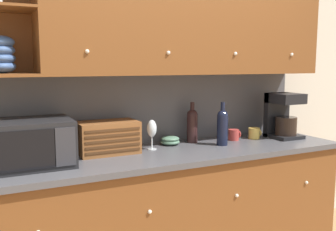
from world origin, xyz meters
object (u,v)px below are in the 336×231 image
microwave (28,143)px  coffee_maker (283,115)px  wine_glass (152,129)px  mug (254,133)px  mug_blue_second (234,135)px  bowl_stack_on_counter (170,140)px  bread_box (108,137)px  wine_bottle (222,126)px  second_wine_bottle (192,124)px

microwave → coffee_maker: 2.07m
wine_glass → mug: 0.95m
microwave → mug_blue_second: size_ratio=5.29×
wine_glass → bowl_stack_on_counter: (0.20, 0.09, -0.12)m
bread_box → mug: (1.27, -0.03, -0.07)m
bowl_stack_on_counter → mug: mug is taller
bread_box → wine_glass: (0.32, -0.03, 0.04)m
microwave → mug: (1.81, 0.08, -0.10)m
microwave → mug: 1.82m
microwave → wine_bottle: wine_bottle is taller
bread_box → bowl_stack_on_counter: 0.53m
second_wine_bottle → mug_blue_second: 0.38m
bread_box → mug_blue_second: size_ratio=4.19×
wine_glass → second_wine_bottle: (0.40, 0.10, -0.00)m
microwave → second_wine_bottle: 1.28m
wine_glass → coffee_maker: (1.20, -0.06, 0.04)m
mug_blue_second → wine_bottle: bearing=-149.1°
bowl_stack_on_counter → second_wine_bottle: size_ratio=0.47×
bowl_stack_on_counter → mug_blue_second: size_ratio=1.52×
bowl_stack_on_counter → wine_bottle: (0.36, -0.19, 0.12)m
bread_box → wine_bottle: wine_bottle is taller
second_wine_bottle → mug: size_ratio=3.07×
bread_box → wine_glass: 0.33m
microwave → mug_blue_second: (1.62, 0.10, -0.10)m
bowl_stack_on_counter → second_wine_bottle: bearing=1.0°
bread_box → second_wine_bottle: (0.72, 0.06, 0.03)m
second_wine_bottle → coffee_maker: size_ratio=0.86×
second_wine_bottle → bread_box: bearing=-175.0°
second_wine_bottle → mug_blue_second: bearing=-12.1°
microwave → mug: microwave is taller
mug_blue_second → mug: bearing=-6.4°
second_wine_bottle → mug_blue_second: second_wine_bottle is taller
bowl_stack_on_counter → mug: (0.75, -0.10, 0.01)m
wine_glass → wine_bottle: bearing=-10.1°
mug_blue_second → bowl_stack_on_counter: bearing=172.5°
wine_glass → bowl_stack_on_counter: 0.25m
second_wine_bottle → mug: second_wine_bottle is taller
second_wine_bottle → wine_glass: bearing=-166.3°
microwave → mug_blue_second: microwave is taller
bowl_stack_on_counter → coffee_maker: 1.03m
bowl_stack_on_counter → microwave: bearing=-170.9°
bread_box → wine_bottle: (0.88, -0.13, 0.04)m
microwave → wine_glass: size_ratio=2.38×
second_wine_bottle → mug: bearing=-10.1°
bowl_stack_on_counter → coffee_maker: (1.00, -0.15, 0.16)m
mug → coffee_maker: size_ratio=0.28×
bread_box → second_wine_bottle: size_ratio=1.28×
wine_bottle → bread_box: bearing=171.5°
bread_box → wine_bottle: 0.89m
wine_bottle → mug: 0.42m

